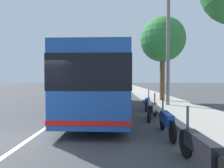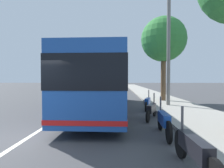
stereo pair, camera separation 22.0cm
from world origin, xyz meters
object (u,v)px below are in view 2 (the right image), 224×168
utility_pole (169,45)px  motorcycle_by_tree (151,110)px  motorcycle_mid_row (148,102)px  car_ahead_same_lane (82,88)px  motorcycle_angled (194,150)px  car_oncoming (102,83)px  coach_bus (104,81)px  car_side_street (117,84)px  motorcycle_far_end (164,121)px  roadside_tree_mid_block (164,40)px  car_far_distant (112,87)px

utility_pole → motorcycle_by_tree: bearing=155.3°
motorcycle_mid_row → car_ahead_same_lane: 16.61m
motorcycle_angled → motorcycle_by_tree: motorcycle_angled is taller
car_oncoming → coach_bus: bearing=2.9°
motorcycle_mid_row → car_side_street: car_side_street is taller
motorcycle_mid_row → motorcycle_angled: bearing=-166.9°
coach_bus → motorcycle_far_end: (-5.34, -2.48, -1.32)m
motorcycle_by_tree → motorcycle_mid_row: 2.84m
motorcycle_mid_row → car_oncoming: 48.12m
car_side_street → car_oncoming: 11.43m
motorcycle_far_end → roadside_tree_mid_block: roadside_tree_mid_block is taller
roadside_tree_mid_block → utility_pole: size_ratio=0.84×
motorcycle_mid_row → car_side_street: (37.24, 2.51, 0.24)m
motorcycle_by_tree → motorcycle_angled: bearing=-159.3°
motorcycle_angled → roadside_tree_mid_block: bearing=-11.0°
motorcycle_by_tree → utility_pole: utility_pole is taller
car_side_street → car_ahead_same_lane: size_ratio=0.99×
car_side_street → utility_pole: utility_pole is taller
car_far_distant → motorcycle_angled: bearing=-178.2°
coach_bus → car_ahead_same_lane: coach_bus is taller
coach_bus → car_ahead_same_lane: bearing=17.5°
motorcycle_far_end → car_side_street: size_ratio=0.47×
motorcycle_by_tree → roadside_tree_mid_block: size_ratio=0.27×
motorcycle_angled → car_ahead_same_lane: size_ratio=0.48×
motorcycle_mid_row → utility_pole: 4.43m
motorcycle_angled → motorcycle_by_tree: size_ratio=1.15×
car_oncoming → roadside_tree_mid_block: roadside_tree_mid_block is taller
coach_bus → car_far_distant: 19.48m
motorcycle_mid_row → car_far_distant: (19.31, 3.08, 0.22)m
motorcycle_by_tree → motorcycle_mid_row: size_ratio=0.94×
motorcycle_by_tree → utility_pole: 5.99m
car_ahead_same_lane → car_oncoming: 32.59m
car_ahead_same_lane → utility_pole: utility_pole is taller
car_side_street → car_far_distant: car_side_street is taller
car_oncoming → utility_pole: 47.29m
car_far_distant → roadside_tree_mid_block: roadside_tree_mid_block is taller
motorcycle_angled → motorcycle_mid_row: motorcycle_angled is taller
motorcycle_angled → car_side_street: (45.30, 2.20, 0.21)m
utility_pole → roadside_tree_mid_block: bearing=-6.7°
motorcycle_angled → motorcycle_far_end: (2.58, -0.02, 0.00)m
car_oncoming → utility_pole: utility_pole is taller
car_oncoming → car_ahead_same_lane: bearing=-2.4°
car_far_distant → motorcycle_mid_row: bearing=-174.9°
motorcycle_by_tree → car_side_street: size_ratio=0.42×
motorcycle_far_end → roadside_tree_mid_block: size_ratio=0.30×
motorcycle_mid_row → car_side_street: size_ratio=0.45×
motorcycle_mid_row → motorcycle_by_tree: bearing=-169.7°
coach_bus → car_oncoming: coach_bus is taller
motorcycle_far_end → motorcycle_by_tree: bearing=1.9°
car_ahead_same_lane → utility_pole: size_ratio=0.54×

